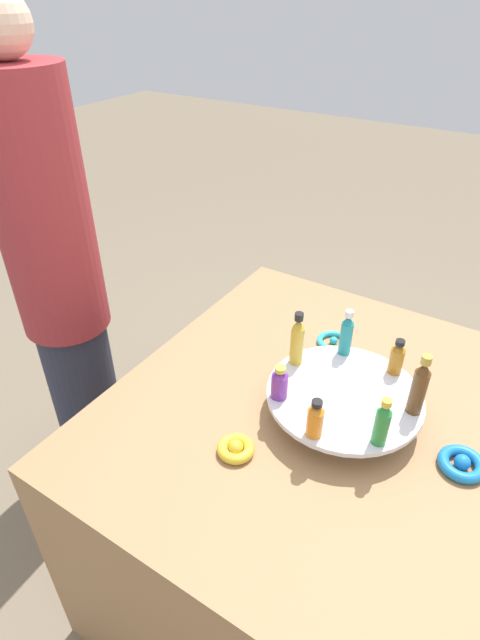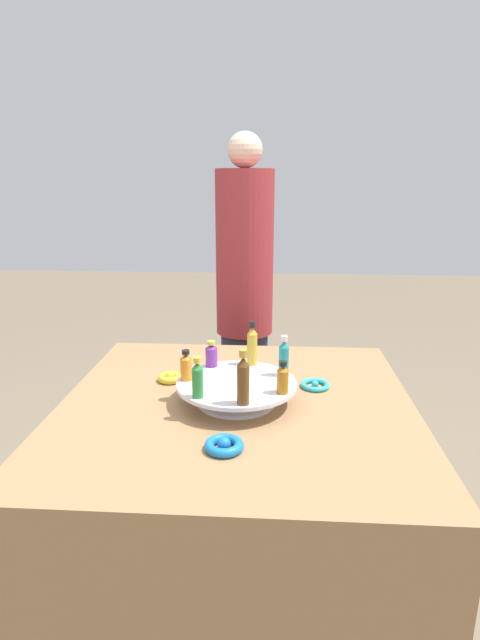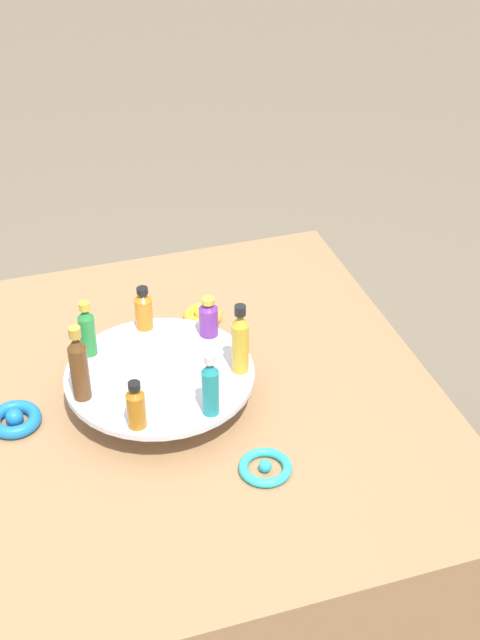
{
  "view_description": "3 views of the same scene",
  "coord_description": "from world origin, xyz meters",
  "px_view_note": "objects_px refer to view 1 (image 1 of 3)",
  "views": [
    {
      "loc": [
        0.84,
        0.25,
        1.57
      ],
      "look_at": [
        0.01,
        -0.28,
        0.89
      ],
      "focal_mm": 28.0,
      "sensor_mm": 36.0,
      "label": 1
    },
    {
      "loc": [
        -0.1,
        1.37,
        1.37
      ],
      "look_at": [
        0.01,
        -0.29,
        0.89
      ],
      "focal_mm": 28.0,
      "sensor_mm": 36.0,
      "label": 2
    },
    {
      "loc": [
        -1.3,
        0.26,
        1.82
      ],
      "look_at": [
        0.01,
        -0.16,
        0.87
      ],
      "focal_mm": 50.0,
      "sensor_mm": 36.0,
      "label": 3
    }
  ],
  "objects_px": {
    "bottle_amber": "(397,358)",
    "ribbon_bow_gold": "(236,448)",
    "bottle_purple": "(280,383)",
    "person_figure": "(60,286)",
    "bottle_green": "(382,423)",
    "bottle_brown": "(419,387)",
    "bottle_orange": "(315,419)",
    "ribbon_bow_teal": "(334,341)",
    "ribbon_bow_blue": "(462,464)",
    "bottle_gold": "(297,340)",
    "display_stand": "(343,401)",
    "bottle_teal": "(346,334)"
  },
  "relations": [
    {
      "from": "display_stand",
      "to": "bottle_green",
      "type": "xyz_separation_m",
      "value": [
        0.1,
        0.11,
        0.08
      ]
    },
    {
      "from": "ribbon_bow_teal",
      "to": "display_stand",
      "type": "bearing_deg",
      "value": 27.54
    },
    {
      "from": "bottle_orange",
      "to": "person_figure",
      "type": "xyz_separation_m",
      "value": [
        -0.12,
        -0.92,
        -0.04
      ]
    },
    {
      "from": "bottle_amber",
      "to": "bottle_purple",
      "type": "bearing_deg",
      "value": -40.86
    },
    {
      "from": "bottle_amber",
      "to": "person_figure",
      "type": "height_order",
      "value": "person_figure"
    },
    {
      "from": "bottle_gold",
      "to": "person_figure",
      "type": "height_order",
      "value": "person_figure"
    },
    {
      "from": "bottle_green",
      "to": "person_figure",
      "type": "relative_size",
      "value": 0.07
    },
    {
      "from": "bottle_amber",
      "to": "ribbon_bow_gold",
      "type": "distance_m",
      "value": 0.44
    },
    {
      "from": "bottle_teal",
      "to": "person_figure",
      "type": "xyz_separation_m",
      "value": [
        0.17,
        -0.86,
        -0.05
      ]
    },
    {
      "from": "bottle_gold",
      "to": "bottle_amber",
      "type": "bearing_deg",
      "value": 113.43
    },
    {
      "from": "display_stand",
      "to": "bottle_teal",
      "type": "bearing_deg",
      "value": -156.57
    },
    {
      "from": "display_stand",
      "to": "bottle_purple",
      "type": "xyz_separation_m",
      "value": [
        0.09,
        -0.12,
        0.06
      ]
    },
    {
      "from": "ribbon_bow_blue",
      "to": "bottle_teal",
      "type": "bearing_deg",
      "value": -114.27
    },
    {
      "from": "ribbon_bow_gold",
      "to": "bottle_gold",
      "type": "bearing_deg",
      "value": 179.77
    },
    {
      "from": "display_stand",
      "to": "bottle_orange",
      "type": "height_order",
      "value": "bottle_orange"
    },
    {
      "from": "bottle_purple",
      "to": "person_figure",
      "type": "xyz_separation_m",
      "value": [
        -0.06,
        -0.8,
        -0.03
      ]
    },
    {
      "from": "bottle_green",
      "to": "bottle_brown",
      "type": "distance_m",
      "value": 0.13
    },
    {
      "from": "ribbon_bow_gold",
      "to": "bottle_brown",
      "type": "bearing_deg",
      "value": 131.21
    },
    {
      "from": "bottle_purple",
      "to": "ribbon_bow_teal",
      "type": "height_order",
      "value": "bottle_purple"
    },
    {
      "from": "ribbon_bow_blue",
      "to": "person_figure",
      "type": "distance_m",
      "value": 1.2
    },
    {
      "from": "ribbon_bow_teal",
      "to": "ribbon_bow_gold",
      "type": "xyz_separation_m",
      "value": [
        0.48,
        -0.02,
        0.0
      ]
    },
    {
      "from": "bottle_orange",
      "to": "bottle_amber",
      "type": "distance_m",
      "value": 0.3
    },
    {
      "from": "bottle_brown",
      "to": "ribbon_bow_blue",
      "type": "bearing_deg",
      "value": 72.47
    },
    {
      "from": "bottle_orange",
      "to": "ribbon_bow_gold",
      "type": "relative_size",
      "value": 1.13
    },
    {
      "from": "ribbon_bow_gold",
      "to": "person_figure",
      "type": "distance_m",
      "value": 0.8
    },
    {
      "from": "bottle_gold",
      "to": "person_figure",
      "type": "xyz_separation_m",
      "value": [
        0.07,
        -0.77,
        -0.06
      ]
    },
    {
      "from": "bottle_green",
      "to": "bottle_brown",
      "type": "xyz_separation_m",
      "value": [
        -0.13,
        0.03,
        0.02
      ]
    },
    {
      "from": "bottle_purple",
      "to": "person_figure",
      "type": "height_order",
      "value": "person_figure"
    },
    {
      "from": "bottle_purple",
      "to": "bottle_orange",
      "type": "height_order",
      "value": "bottle_orange"
    },
    {
      "from": "display_stand",
      "to": "ribbon_bow_blue",
      "type": "relative_size",
      "value": 3.64
    },
    {
      "from": "bottle_orange",
      "to": "bottle_purple",
      "type": "bearing_deg",
      "value": -118.0
    },
    {
      "from": "bottle_gold",
      "to": "ribbon_bow_teal",
      "type": "xyz_separation_m",
      "value": [
        -0.2,
        0.02,
        -0.13
      ]
    },
    {
      "from": "ribbon_bow_gold",
      "to": "ribbon_bow_blue",
      "type": "bearing_deg",
      "value": 117.54
    },
    {
      "from": "bottle_purple",
      "to": "person_figure",
      "type": "distance_m",
      "value": 0.8
    },
    {
      "from": "bottle_green",
      "to": "bottle_teal",
      "type": "height_order",
      "value": "bottle_teal"
    },
    {
      "from": "bottle_teal",
      "to": "ribbon_bow_blue",
      "type": "distance_m",
      "value": 0.38
    },
    {
      "from": "bottle_purple",
      "to": "bottle_green",
      "type": "distance_m",
      "value": 0.24
    },
    {
      "from": "bottle_green",
      "to": "bottle_teal",
      "type": "distance_m",
      "value": 0.3
    },
    {
      "from": "ribbon_bow_blue",
      "to": "person_figure",
      "type": "height_order",
      "value": "person_figure"
    },
    {
      "from": "display_stand",
      "to": "bottle_purple",
      "type": "bearing_deg",
      "value": -53.71
    },
    {
      "from": "bottle_green",
      "to": "bottle_brown",
      "type": "height_order",
      "value": "bottle_brown"
    },
    {
      "from": "bottle_green",
      "to": "bottle_teal",
      "type": "relative_size",
      "value": 0.92
    },
    {
      "from": "ribbon_bow_blue",
      "to": "person_figure",
      "type": "bearing_deg",
      "value": -89.19
    },
    {
      "from": "display_stand",
      "to": "bottle_gold",
      "type": "xyz_separation_m",
      "value": [
        -0.04,
        -0.15,
        0.09
      ]
    },
    {
      "from": "bottle_amber",
      "to": "ribbon_bow_teal",
      "type": "relative_size",
      "value": 1.01
    },
    {
      "from": "bottle_brown",
      "to": "ribbon_bow_gold",
      "type": "bearing_deg",
      "value": -48.79
    },
    {
      "from": "display_stand",
      "to": "ribbon_bow_blue",
      "type": "distance_m",
      "value": 0.28
    },
    {
      "from": "bottle_orange",
      "to": "bottle_brown",
      "type": "bearing_deg",
      "value": 139.14
    },
    {
      "from": "display_stand",
      "to": "ribbon_bow_teal",
      "type": "height_order",
      "value": "display_stand"
    },
    {
      "from": "bottle_green",
      "to": "bottle_brown",
      "type": "relative_size",
      "value": 0.76
    }
  ]
}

